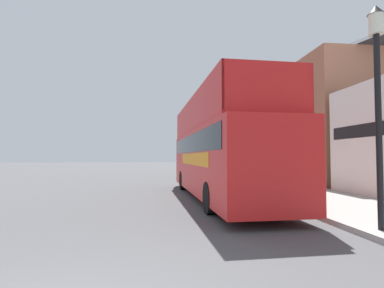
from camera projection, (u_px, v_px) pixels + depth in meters
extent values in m
plane|color=#4C4C4F|center=(144.00, 179.00, 23.39)|extent=(144.00, 144.00, 0.00)
cube|color=#999993|center=(248.00, 180.00, 21.24)|extent=(3.99, 108.00, 0.14)
cube|color=#9E664C|center=(284.00, 134.00, 27.16)|extent=(6.00, 23.69, 7.53)
pyramid|color=#2D2D33|center=(284.00, 81.00, 27.37)|extent=(6.00, 23.69, 2.30)
cube|color=red|center=(219.00, 162.00, 12.40)|extent=(2.87, 11.29, 2.48)
cube|color=orange|center=(222.00, 159.00, 11.85)|extent=(2.68, 6.26, 0.45)
cube|color=black|center=(219.00, 144.00, 12.43)|extent=(2.87, 10.40, 0.70)
cube|color=red|center=(219.00, 131.00, 12.45)|extent=(2.84, 10.40, 0.10)
cube|color=red|center=(191.00, 114.00, 12.30)|extent=(0.51, 10.30, 1.26)
cube|color=red|center=(246.00, 115.00, 12.66)|extent=(0.51, 10.30, 1.26)
cube|color=red|center=(268.00, 86.00, 7.43)|extent=(2.40, 0.17, 1.26)
cube|color=red|center=(200.00, 125.00, 16.79)|extent=(2.47, 1.67, 1.26)
cylinder|color=black|center=(183.00, 180.00, 15.62)|extent=(0.32, 0.99, 0.98)
cylinder|color=black|center=(223.00, 180.00, 15.95)|extent=(0.32, 0.99, 0.98)
cylinder|color=black|center=(210.00, 198.00, 8.98)|extent=(0.32, 0.99, 0.98)
cylinder|color=black|center=(278.00, 196.00, 9.31)|extent=(0.32, 0.99, 0.98)
cube|color=navy|center=(205.00, 174.00, 20.89)|extent=(1.87, 4.22, 0.69)
cube|color=black|center=(206.00, 166.00, 20.79)|extent=(1.57, 2.06, 0.48)
cylinder|color=black|center=(192.00, 176.00, 22.03)|extent=(0.23, 0.67, 0.66)
cylinder|color=black|center=(212.00, 175.00, 22.27)|extent=(0.23, 0.67, 0.66)
cylinder|color=black|center=(198.00, 178.00, 19.49)|extent=(0.23, 0.67, 0.66)
cylinder|color=black|center=(221.00, 178.00, 19.73)|extent=(0.23, 0.67, 0.66)
cylinder|color=black|center=(379.00, 131.00, 6.56)|extent=(0.13, 0.13, 4.31)
cylinder|color=silver|center=(376.00, 25.00, 6.66)|extent=(0.32, 0.32, 0.45)
cone|color=black|center=(376.00, 10.00, 6.68)|extent=(0.35, 0.35, 0.22)
cylinder|color=black|center=(249.00, 151.00, 15.86)|extent=(0.13, 0.13, 3.82)
cylinder|color=silver|center=(249.00, 111.00, 15.95)|extent=(0.32, 0.32, 0.45)
cone|color=black|center=(248.00, 104.00, 15.96)|extent=(0.35, 0.35, 0.22)
cylinder|color=black|center=(215.00, 149.00, 25.18)|extent=(0.13, 0.13, 4.53)
cylinder|color=silver|center=(215.00, 119.00, 25.29)|extent=(0.32, 0.32, 0.45)
cone|color=black|center=(215.00, 115.00, 25.30)|extent=(0.35, 0.35, 0.22)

